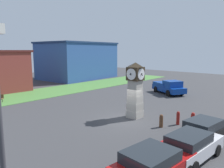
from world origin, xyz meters
The scene contains 12 objects.
ground_plane centered at (0.00, 0.00, 0.00)m, with size 84.94×84.94×0.00m, color #38383A.
clock_tower centered at (0.97, -0.22, 2.48)m, with size 1.58×1.56×4.76m.
bollard_near_tower centered at (2.76, -4.60, 0.45)m, with size 0.32×0.32×0.90m.
bollard_mid_row centered at (1.70, -3.85, 0.54)m, with size 0.25×0.25×1.07m.
bollard_far_row centered at (0.31, -3.16, 0.51)m, with size 0.29×0.29×1.00m.
car_navy_sedan centered at (-6.08, -6.37, 0.78)m, with size 4.21×2.35×1.51m.
car_near_tower centered at (-2.99, -6.79, 0.75)m, with size 4.40×2.15×1.46m.
car_by_building centered at (-0.23, -6.55, 0.76)m, with size 4.23×2.29×1.49m.
pickup_truck centered at (12.46, 2.61, 0.93)m, with size 4.20×5.37×1.85m.
street_lamp_far_side centered at (-11.95, -5.49, 3.69)m, with size 0.50×0.24×6.38m.
storefront_low_left centered at (15.04, 24.78, 3.69)m, with size 15.26×11.31×7.36m.
grass_verge_far centered at (3.54, 15.57, 0.02)m, with size 50.97×7.03×0.04m, color #477A38.
Camera 1 is at (-13.92, -11.01, 5.76)m, focal length 35.00 mm.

